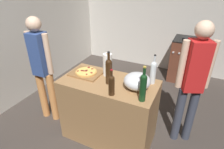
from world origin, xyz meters
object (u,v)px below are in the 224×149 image
(wine_bottle_clear, at_px, (143,86))
(person_in_red, at_px, (193,79))
(wine_bottle_green, at_px, (109,70))
(mixing_bowl, at_px, (137,81))
(stove, at_px, (185,60))
(wine_bottle_amber, at_px, (112,84))
(paper_towel_roll, at_px, (107,65))
(person_in_stripes, at_px, (42,66))
(pizza, at_px, (86,72))
(wine_bottle_dark, at_px, (153,71))

(wine_bottle_clear, relative_size, person_in_red, 0.24)
(wine_bottle_green, xyz_separation_m, wine_bottle_clear, (0.47, -0.17, -0.00))
(person_in_red, bearing_deg, mixing_bowl, -144.96)
(mixing_bowl, height_order, stove, mixing_bowl)
(stove, bearing_deg, wine_bottle_amber, -102.96)
(paper_towel_roll, xyz_separation_m, wine_bottle_amber, (0.25, -0.39, -0.02))
(wine_bottle_green, bearing_deg, paper_towel_roll, 120.96)
(wine_bottle_green, height_order, person_in_stripes, person_in_stripes)
(wine_bottle_green, relative_size, wine_bottle_amber, 1.32)
(paper_towel_roll, distance_m, wine_bottle_clear, 0.68)
(pizza, bearing_deg, stove, 63.58)
(mixing_bowl, height_order, wine_bottle_dark, wine_bottle_dark)
(wine_bottle_green, relative_size, person_in_red, 0.24)
(mixing_bowl, bearing_deg, wine_bottle_clear, -57.76)
(stove, bearing_deg, wine_bottle_dark, -96.53)
(paper_towel_roll, bearing_deg, person_in_stripes, -168.77)
(mixing_bowl, relative_size, wine_bottle_green, 0.76)
(person_in_stripes, bearing_deg, pizza, 7.78)
(wine_bottle_amber, bearing_deg, person_in_stripes, 170.59)
(pizza, bearing_deg, person_in_stripes, -172.22)
(wine_bottle_amber, height_order, person_in_red, person_in_red)
(pizza, height_order, person_in_red, person_in_red)
(person_in_stripes, bearing_deg, wine_bottle_dark, 8.78)
(stove, bearing_deg, person_in_stripes, -127.92)
(paper_towel_roll, distance_m, wine_bottle_green, 0.21)
(wine_bottle_amber, distance_m, person_in_red, 1.02)
(wine_bottle_amber, bearing_deg, mixing_bowl, 49.18)
(stove, xyz_separation_m, person_in_red, (0.21, -1.84, 0.51))
(mixing_bowl, distance_m, paper_towel_roll, 0.48)
(wine_bottle_clear, bearing_deg, wine_bottle_green, 160.47)
(paper_towel_roll, bearing_deg, wine_bottle_amber, -57.90)
(wine_bottle_clear, xyz_separation_m, wine_bottle_amber, (-0.33, -0.04, -0.04))
(wine_bottle_dark, bearing_deg, person_in_stripes, -171.22)
(wine_bottle_dark, relative_size, wine_bottle_amber, 1.20)
(wine_bottle_amber, bearing_deg, wine_bottle_green, 123.06)
(mixing_bowl, relative_size, stove, 0.33)
(paper_towel_roll, distance_m, wine_bottle_amber, 0.46)
(stove, bearing_deg, mixing_bowl, -99.19)
(person_in_red, bearing_deg, wine_bottle_dark, -155.25)
(wine_bottle_clear, bearing_deg, person_in_stripes, 174.17)
(pizza, bearing_deg, wine_bottle_amber, -29.71)
(mixing_bowl, bearing_deg, person_in_stripes, -178.31)
(pizza, height_order, stove, same)
(paper_towel_roll, height_order, wine_bottle_dark, wine_bottle_dark)
(paper_towel_roll, height_order, person_in_stripes, person_in_stripes)
(person_in_stripes, bearing_deg, wine_bottle_amber, -9.41)
(person_in_stripes, relative_size, person_in_red, 0.97)
(wine_bottle_clear, distance_m, person_in_stripes, 1.56)
(person_in_red, bearing_deg, person_in_stripes, -167.43)
(person_in_red, bearing_deg, paper_towel_roll, -166.19)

